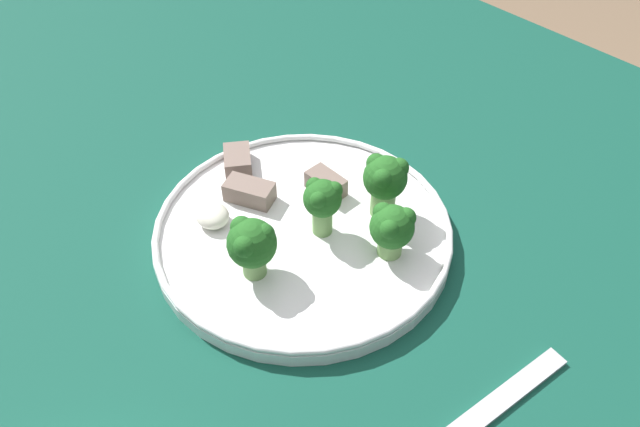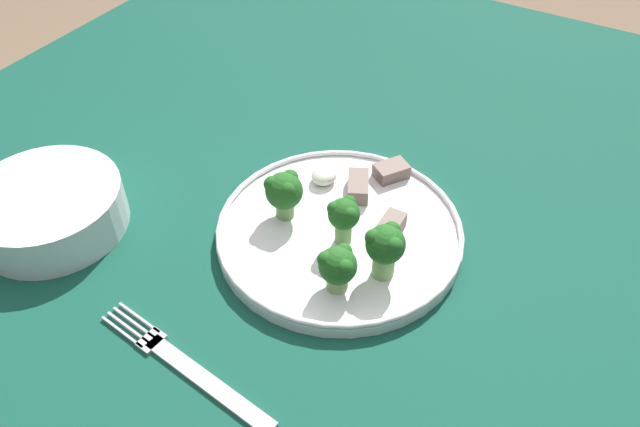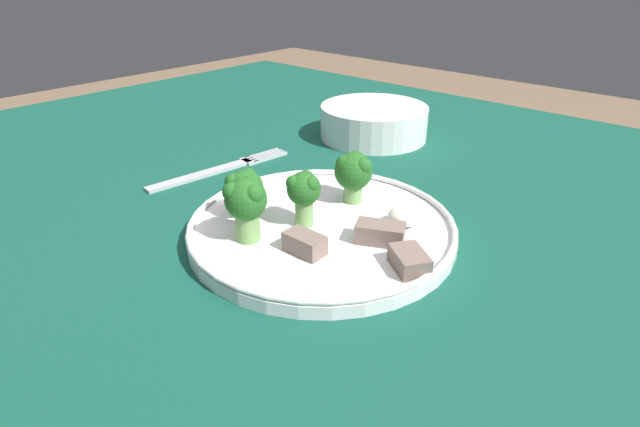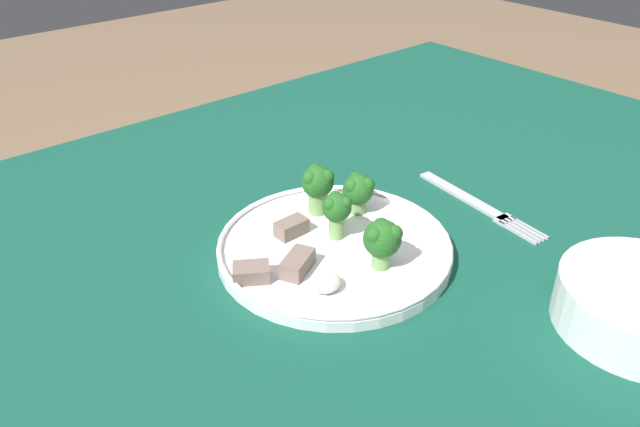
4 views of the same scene
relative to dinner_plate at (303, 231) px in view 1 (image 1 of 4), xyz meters
The scene contains 10 objects.
table 0.12m from the dinner_plate, 130.84° to the left, with size 1.34×1.07×0.72m.
dinner_plate is the anchor object (origin of this frame).
broccoli_floret_near_rim_left 0.08m from the dinner_plate, 115.63° to the right, with size 0.04×0.04×0.06m.
broccoli_floret_center_left 0.08m from the dinner_plate, 152.48° to the right, with size 0.04×0.04×0.05m.
broccoli_floret_back_left 0.04m from the dinner_plate, 138.82° to the right, with size 0.03×0.03×0.05m.
broccoli_floret_front_left 0.07m from the dinner_plate, 99.68° to the left, with size 0.04×0.04×0.05m.
meat_slice_front_slice 0.10m from the dinner_plate, ahead, with size 0.04×0.04×0.02m.
meat_slice_middle_slice 0.06m from the dinner_plate, ahead, with size 0.05×0.04×0.02m.
meat_slice_rear_slice 0.05m from the dinner_plate, 64.80° to the right, with size 0.04×0.02×0.02m.
sauce_dollop 0.08m from the dinner_plate, 42.41° to the left, with size 0.03×0.03×0.02m.
Camera 1 is at (-0.24, 0.19, 1.12)m, focal length 35.00 mm.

